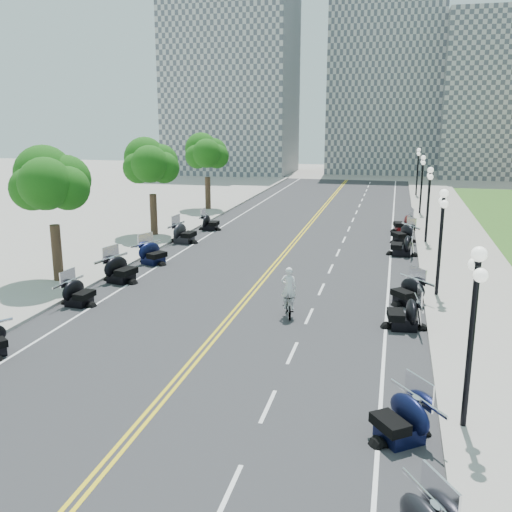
# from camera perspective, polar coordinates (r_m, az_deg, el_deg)

# --- Properties ---
(ground) EXTENTS (160.00, 160.00, 0.00)m
(ground) POSITION_cam_1_polar(r_m,az_deg,el_deg) (25.10, -1.94, -5.45)
(ground) COLOR gray
(road) EXTENTS (16.00, 90.00, 0.01)m
(road) POSITION_cam_1_polar(r_m,az_deg,el_deg) (34.44, 2.57, -0.13)
(road) COLOR #333335
(road) RESTS_ON ground
(centerline_yellow_a) EXTENTS (0.12, 90.00, 0.00)m
(centerline_yellow_a) POSITION_cam_1_polar(r_m,az_deg,el_deg) (34.46, 2.37, -0.10)
(centerline_yellow_a) COLOR yellow
(centerline_yellow_a) RESTS_ON road
(centerline_yellow_b) EXTENTS (0.12, 90.00, 0.00)m
(centerline_yellow_b) POSITION_cam_1_polar(r_m,az_deg,el_deg) (34.41, 2.76, -0.13)
(centerline_yellow_b) COLOR yellow
(centerline_yellow_b) RESTS_ON road
(edge_line_north) EXTENTS (0.12, 90.00, 0.00)m
(edge_line_north) POSITION_cam_1_polar(r_m,az_deg,el_deg) (33.82, 13.26, -0.73)
(edge_line_north) COLOR white
(edge_line_north) RESTS_ON road
(edge_line_south) EXTENTS (0.12, 90.00, 0.00)m
(edge_line_south) POSITION_cam_1_polar(r_m,az_deg,el_deg) (36.19, -7.42, 0.46)
(edge_line_south) COLOR white
(edge_line_south) RESTS_ON road
(lane_dash_3) EXTENTS (0.12, 2.00, 0.00)m
(lane_dash_3) POSITION_cam_1_polar(r_m,az_deg,el_deg) (13.97, -2.66, -22.38)
(lane_dash_3) COLOR white
(lane_dash_3) RESTS_ON road
(lane_dash_4) EXTENTS (0.12, 2.00, 0.00)m
(lane_dash_4) POSITION_cam_1_polar(r_m,az_deg,el_deg) (17.25, 1.22, -14.77)
(lane_dash_4) COLOR white
(lane_dash_4) RESTS_ON road
(lane_dash_5) EXTENTS (0.12, 2.00, 0.00)m
(lane_dash_5) POSITION_cam_1_polar(r_m,az_deg,el_deg) (20.79, 3.66, -9.63)
(lane_dash_5) COLOR white
(lane_dash_5) RESTS_ON road
(lane_dash_6) EXTENTS (0.12, 2.00, 0.00)m
(lane_dash_6) POSITION_cam_1_polar(r_m,az_deg,el_deg) (24.47, 5.34, -5.99)
(lane_dash_6) COLOR white
(lane_dash_6) RESTS_ON road
(lane_dash_7) EXTENTS (0.12, 2.00, 0.00)m
(lane_dash_7) POSITION_cam_1_polar(r_m,az_deg,el_deg) (28.23, 6.55, -3.32)
(lane_dash_7) COLOR white
(lane_dash_7) RESTS_ON road
(lane_dash_8) EXTENTS (0.12, 2.00, 0.00)m
(lane_dash_8) POSITION_cam_1_polar(r_m,az_deg,el_deg) (32.05, 7.48, -1.27)
(lane_dash_8) COLOR white
(lane_dash_8) RESTS_ON road
(lane_dash_9) EXTENTS (0.12, 2.00, 0.00)m
(lane_dash_9) POSITION_cam_1_polar(r_m,az_deg,el_deg) (35.92, 8.21, 0.34)
(lane_dash_9) COLOR white
(lane_dash_9) RESTS_ON road
(lane_dash_10) EXTENTS (0.12, 2.00, 0.00)m
(lane_dash_10) POSITION_cam_1_polar(r_m,az_deg,el_deg) (39.80, 8.79, 1.63)
(lane_dash_10) COLOR white
(lane_dash_10) RESTS_ON road
(lane_dash_11) EXTENTS (0.12, 2.00, 0.00)m
(lane_dash_11) POSITION_cam_1_polar(r_m,az_deg,el_deg) (43.71, 9.27, 2.69)
(lane_dash_11) COLOR white
(lane_dash_11) RESTS_ON road
(lane_dash_12) EXTENTS (0.12, 2.00, 0.00)m
(lane_dash_12) POSITION_cam_1_polar(r_m,az_deg,el_deg) (47.64, 9.67, 3.58)
(lane_dash_12) COLOR white
(lane_dash_12) RESTS_ON road
(lane_dash_13) EXTENTS (0.12, 2.00, 0.00)m
(lane_dash_13) POSITION_cam_1_polar(r_m,az_deg,el_deg) (51.57, 10.02, 4.33)
(lane_dash_13) COLOR white
(lane_dash_13) RESTS_ON road
(lane_dash_14) EXTENTS (0.12, 2.00, 0.00)m
(lane_dash_14) POSITION_cam_1_polar(r_m,az_deg,el_deg) (55.52, 10.31, 4.98)
(lane_dash_14) COLOR white
(lane_dash_14) RESTS_ON road
(lane_dash_15) EXTENTS (0.12, 2.00, 0.00)m
(lane_dash_15) POSITION_cam_1_polar(r_m,az_deg,el_deg) (59.47, 10.56, 5.54)
(lane_dash_15) COLOR white
(lane_dash_15) RESTS_ON road
(lane_dash_16) EXTENTS (0.12, 2.00, 0.00)m
(lane_dash_16) POSITION_cam_1_polar(r_m,az_deg,el_deg) (63.43, 10.79, 6.03)
(lane_dash_16) COLOR white
(lane_dash_16) RESTS_ON road
(lane_dash_17) EXTENTS (0.12, 2.00, 0.00)m
(lane_dash_17) POSITION_cam_1_polar(r_m,az_deg,el_deg) (67.39, 10.99, 6.46)
(lane_dash_17) COLOR white
(lane_dash_17) RESTS_ON road
(lane_dash_18) EXTENTS (0.12, 2.00, 0.00)m
(lane_dash_18) POSITION_cam_1_polar(r_m,az_deg,el_deg) (71.36, 11.16, 6.85)
(lane_dash_18) COLOR white
(lane_dash_18) RESTS_ON road
(lane_dash_19) EXTENTS (0.12, 2.00, 0.00)m
(lane_dash_19) POSITION_cam_1_polar(r_m,az_deg,el_deg) (75.33, 11.32, 7.19)
(lane_dash_19) COLOR white
(lane_dash_19) RESTS_ON road
(sidewalk_north) EXTENTS (5.00, 90.00, 0.15)m
(sidewalk_north) POSITION_cam_1_polar(r_m,az_deg,el_deg) (34.05, 20.17, -1.01)
(sidewalk_north) COLOR #9E9991
(sidewalk_north) RESTS_ON ground
(sidewalk_south) EXTENTS (5.00, 90.00, 0.15)m
(sidewalk_south) POSITION_cam_1_polar(r_m,az_deg,el_deg) (37.83, -13.23, 0.89)
(sidewalk_south) COLOR #9E9991
(sidewalk_south) RESTS_ON ground
(distant_block_a) EXTENTS (18.00, 14.00, 26.00)m
(distant_block_a) POSITION_cam_1_polar(r_m,az_deg,el_deg) (88.39, -2.39, 16.80)
(distant_block_a) COLOR gray
(distant_block_a) RESTS_ON ground
(distant_block_b) EXTENTS (16.00, 12.00, 30.00)m
(distant_block_b) POSITION_cam_1_polar(r_m,az_deg,el_deg) (91.09, 12.82, 17.66)
(distant_block_b) COLOR gray
(distant_block_b) RESTS_ON ground
(street_lamp_1) EXTENTS (0.50, 1.20, 4.90)m
(street_lamp_1) POSITION_cam_1_polar(r_m,az_deg,el_deg) (15.99, 20.70, -7.87)
(street_lamp_1) COLOR black
(street_lamp_1) RESTS_ON sidewalk_north
(street_lamp_2) EXTENTS (0.50, 1.20, 4.90)m
(street_lamp_2) POSITION_cam_1_polar(r_m,az_deg,el_deg) (27.48, 17.94, 1.20)
(street_lamp_2) COLOR black
(street_lamp_2) RESTS_ON sidewalk_north
(street_lamp_3) EXTENTS (0.50, 1.20, 4.90)m
(street_lamp_3) POSITION_cam_1_polar(r_m,az_deg,el_deg) (39.27, 16.82, 4.88)
(street_lamp_3) COLOR black
(street_lamp_3) RESTS_ON sidewalk_north
(street_lamp_4) EXTENTS (0.50, 1.20, 4.90)m
(street_lamp_4) POSITION_cam_1_polar(r_m,az_deg,el_deg) (51.16, 16.22, 6.85)
(street_lamp_4) COLOR black
(street_lamp_4) RESTS_ON sidewalk_north
(street_lamp_5) EXTENTS (0.50, 1.20, 4.90)m
(street_lamp_5) POSITION_cam_1_polar(r_m,az_deg,el_deg) (63.09, 15.84, 8.08)
(street_lamp_5) COLOR black
(street_lamp_5) RESTS_ON sidewalk_north
(tree_2) EXTENTS (4.80, 4.80, 9.20)m
(tree_2) POSITION_cam_1_polar(r_m,az_deg,el_deg) (29.98, -19.77, 6.23)
(tree_2) COLOR #235619
(tree_2) RESTS_ON sidewalk_south
(tree_3) EXTENTS (4.80, 4.80, 9.20)m
(tree_3) POSITION_cam_1_polar(r_m,az_deg,el_deg) (40.48, -10.39, 8.55)
(tree_3) COLOR #235619
(tree_3) RESTS_ON sidewalk_south
(tree_4) EXTENTS (4.80, 4.80, 9.20)m
(tree_4) POSITION_cam_1_polar(r_m,az_deg,el_deg) (51.63, -4.91, 9.80)
(tree_4) COLOR #235619
(tree_4) RESTS_ON sidewalk_south
(motorcycle_n_3) EXTENTS (2.72, 2.72, 1.36)m
(motorcycle_n_3) POSITION_cam_1_polar(r_m,az_deg,el_deg) (15.82, 14.22, -15.29)
(motorcycle_n_3) COLOR black
(motorcycle_n_3) RESTS_ON road
(motorcycle_n_5) EXTENTS (2.19, 2.19, 1.39)m
(motorcycle_n_5) POSITION_cam_1_polar(r_m,az_deg,el_deg) (23.54, 14.58, -5.43)
(motorcycle_n_5) COLOR black
(motorcycle_n_5) RESTS_ON road
(motorcycle_n_6) EXTENTS (2.65, 2.65, 1.31)m
(motorcycle_n_6) POSITION_cam_1_polar(r_m,az_deg,el_deg) (26.65, 14.95, -3.29)
(motorcycle_n_6) COLOR black
(motorcycle_n_6) RESTS_ON road
(motorcycle_n_8) EXTENTS (2.17, 2.17, 1.45)m
(motorcycle_n_8) POSITION_cam_1_polar(r_m,az_deg,el_deg) (35.83, 14.40, 1.18)
(motorcycle_n_8) COLOR black
(motorcycle_n_8) RESTS_ON road
(motorcycle_n_9) EXTENTS (2.73, 2.73, 1.41)m
(motorcycle_n_9) POSITION_cam_1_polar(r_m,az_deg,el_deg) (39.48, 14.50, 2.28)
(motorcycle_n_9) COLOR black
(motorcycle_n_9) RESTS_ON road
(motorcycle_n_10) EXTENTS (2.41, 2.41, 1.44)m
(motorcycle_n_10) POSITION_cam_1_polar(r_m,az_deg,el_deg) (43.22, 14.52, 3.26)
(motorcycle_n_10) COLOR #590A0C
(motorcycle_n_10) RESTS_ON road
(motorcycle_s_5) EXTENTS (2.04, 2.04, 1.30)m
(motorcycle_s_5) POSITION_cam_1_polar(r_m,az_deg,el_deg) (26.76, -17.32, -3.40)
(motorcycle_s_5) COLOR black
(motorcycle_s_5) RESTS_ON road
(motorcycle_s_6) EXTENTS (2.57, 2.57, 1.49)m
(motorcycle_s_6) POSITION_cam_1_polar(r_m,az_deg,el_deg) (29.91, -13.38, -1.17)
(motorcycle_s_6) COLOR black
(motorcycle_s_6) RESTS_ON road
(motorcycle_s_7) EXTENTS (2.63, 2.63, 1.41)m
(motorcycle_s_7) POSITION_cam_1_polar(r_m,az_deg,el_deg) (33.26, -10.27, 0.40)
(motorcycle_s_7) COLOR black
(motorcycle_s_7) RESTS_ON road
(motorcycle_s_8) EXTENTS (2.33, 2.33, 1.49)m
(motorcycle_s_8) POSITION_cam_1_polar(r_m,az_deg,el_deg) (38.55, -7.20, 2.40)
(motorcycle_s_8) COLOR black
(motorcycle_s_8) RESTS_ON road
(motorcycle_s_9) EXTENTS (1.91, 1.91, 1.30)m
(motorcycle_s_9) POSITION_cam_1_polar(r_m,az_deg,el_deg) (42.76, -4.60, 3.45)
(motorcycle_s_9) COLOR black
(motorcycle_s_9) RESTS_ON road
(bicycle) EXTENTS (0.94, 1.76, 1.02)m
(bicycle) POSITION_cam_1_polar(r_m,az_deg,el_deg) (24.19, 3.26, -4.94)
(bicycle) COLOR #A51414
(bicycle) RESTS_ON road
(cyclist_rider) EXTENTS (0.67, 0.44, 1.83)m
(cyclist_rider) POSITION_cam_1_polar(r_m,az_deg,el_deg) (23.77, 3.31, -1.70)
(cyclist_rider) COLOR silver
(cyclist_rider) RESTS_ON bicycle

